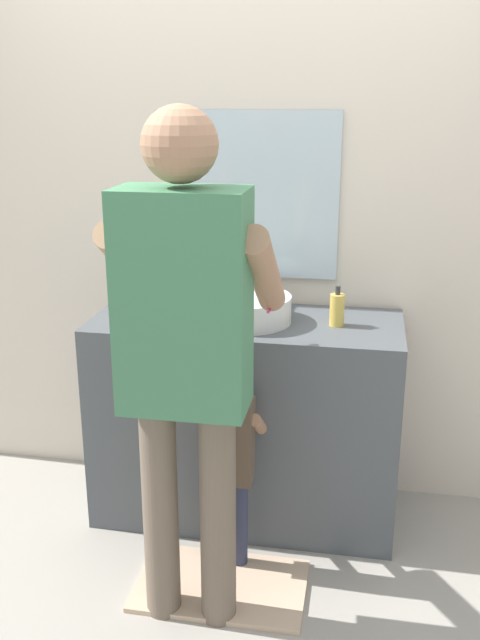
# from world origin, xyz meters

# --- Properties ---
(ground_plane) EXTENTS (14.00, 14.00, 0.00)m
(ground_plane) POSITION_xyz_m (0.00, 0.00, 0.00)
(ground_plane) COLOR #9E998E
(back_wall) EXTENTS (4.40, 0.10, 2.70)m
(back_wall) POSITION_xyz_m (0.00, 0.62, 1.35)
(back_wall) COLOR beige
(back_wall) RESTS_ON ground
(vanity_cabinet) EXTENTS (1.28, 0.54, 0.90)m
(vanity_cabinet) POSITION_xyz_m (0.00, 0.30, 0.45)
(vanity_cabinet) COLOR #4C5156
(vanity_cabinet) RESTS_ON ground
(sink_basin) EXTENTS (0.37, 0.37, 0.11)m
(sink_basin) POSITION_xyz_m (0.00, 0.28, 0.95)
(sink_basin) COLOR silver
(sink_basin) RESTS_ON vanity_cabinet
(faucet) EXTENTS (0.18, 0.14, 0.18)m
(faucet) POSITION_xyz_m (0.00, 0.51, 0.98)
(faucet) COLOR #B7BABF
(faucet) RESTS_ON vanity_cabinet
(toothbrush_cup) EXTENTS (0.07, 0.07, 0.21)m
(toothbrush_cup) POSITION_xyz_m (-0.31, 0.38, 0.95)
(toothbrush_cup) COLOR #4C8EB2
(toothbrush_cup) RESTS_ON vanity_cabinet
(soap_bottle) EXTENTS (0.06, 0.06, 0.17)m
(soap_bottle) POSITION_xyz_m (0.37, 0.29, 0.96)
(soap_bottle) COLOR gold
(soap_bottle) RESTS_ON vanity_cabinet
(bath_mat) EXTENTS (0.64, 0.40, 0.02)m
(bath_mat) POSITION_xyz_m (0.00, -0.25, 0.01)
(bath_mat) COLOR #CCAD8E
(bath_mat) RESTS_ON ground
(child_toddler) EXTENTS (0.26, 0.26, 0.84)m
(child_toddler) POSITION_xyz_m (0.00, -0.10, 0.50)
(child_toddler) COLOR #2D334C
(child_toddler) RESTS_ON ground
(adult_parent) EXTENTS (0.55, 0.57, 1.77)m
(adult_parent) POSITION_xyz_m (-0.08, -0.38, 1.06)
(adult_parent) COLOR #6B5B4C
(adult_parent) RESTS_ON ground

